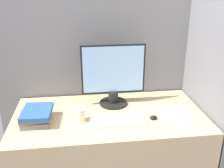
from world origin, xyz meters
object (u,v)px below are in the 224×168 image
monitor (113,78)px  book_stack (36,116)px  keyboard (118,121)px  mouse (153,118)px  coffee_cup (81,115)px

monitor → book_stack: monitor is taller
keyboard → book_stack: book_stack is taller
book_stack → monitor: bearing=20.5°
mouse → book_stack: 0.87m
monitor → mouse: (0.26, -0.30, -0.22)m
mouse → book_stack: book_stack is taller
book_stack → keyboard: bearing=-8.8°
keyboard → mouse: size_ratio=7.06×
mouse → coffee_cup: (-0.54, 0.05, 0.04)m
keyboard → coffee_cup: 0.28m
keyboard → coffee_cup: (-0.27, 0.06, 0.04)m
monitor → coffee_cup: size_ratio=4.95×
mouse → monitor: bearing=131.1°
mouse → coffee_cup: size_ratio=0.55×
coffee_cup → keyboard: bearing=-12.9°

